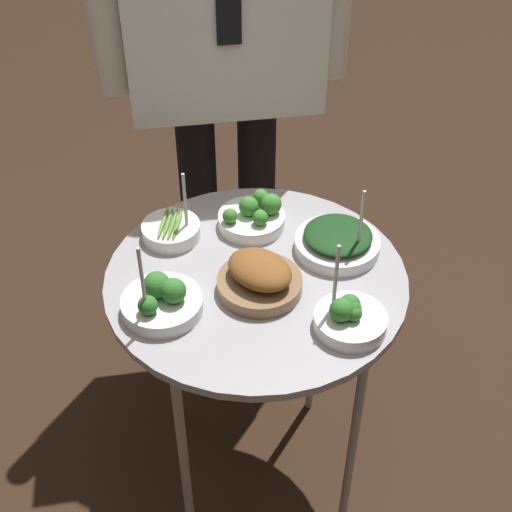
{
  "coord_description": "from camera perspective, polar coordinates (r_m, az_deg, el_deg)",
  "views": [
    {
      "loc": [
        -0.17,
        -1.04,
        1.63
      ],
      "look_at": [
        0.0,
        0.0,
        0.73
      ],
      "focal_mm": 50.0,
      "sensor_mm": 36.0,
      "label": 1
    }
  ],
  "objects": [
    {
      "name": "bowl_roast_front_center",
      "position": [
        1.36,
        0.32,
        -1.72
      ],
      "size": [
        0.17,
        0.17,
        0.08
      ],
      "color": "brown",
      "rests_on": "serving_cart"
    },
    {
      "name": "bowl_broccoli_far_rim",
      "position": [
        1.33,
        -7.55,
        -3.54
      ],
      "size": [
        0.15,
        0.15,
        0.18
      ],
      "color": "silver",
      "rests_on": "serving_cart"
    },
    {
      "name": "waiter_figure",
      "position": [
        1.68,
        -2.72,
        19.07
      ],
      "size": [
        0.59,
        0.22,
        1.6
      ],
      "color": "black",
      "rests_on": "ground_plane"
    },
    {
      "name": "bowl_asparagus_front_left",
      "position": [
        1.5,
        -6.79,
        2.08
      ],
      "size": [
        0.12,
        0.12,
        0.16
      ],
      "color": "white",
      "rests_on": "serving_cart"
    },
    {
      "name": "ground_plane",
      "position": [
        1.93,
        0.0,
        -16.72
      ],
      "size": [
        8.0,
        8.0,
        0.0
      ],
      "primitive_type": "plane",
      "color": "black"
    },
    {
      "name": "bowl_broccoli_mid_left",
      "position": [
        1.52,
        -0.22,
        3.22
      ],
      "size": [
        0.14,
        0.14,
        0.07
      ],
      "color": "white",
      "rests_on": "serving_cart"
    },
    {
      "name": "bowl_spinach_front_right",
      "position": [
        1.47,
        6.54,
        1.2
      ],
      "size": [
        0.18,
        0.18,
        0.17
      ],
      "color": "silver",
      "rests_on": "serving_cart"
    },
    {
      "name": "bowl_broccoli_mid_right",
      "position": [
        1.3,
        7.47,
        -4.91
      ],
      "size": [
        0.13,
        0.13,
        0.18
      ],
      "color": "silver",
      "rests_on": "serving_cart"
    },
    {
      "name": "serving_cart",
      "position": [
        1.45,
        0.0,
        -3.21
      ],
      "size": [
        0.6,
        0.6,
        0.68
      ],
      "color": "#939399",
      "rests_on": "ground_plane"
    }
  ]
}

